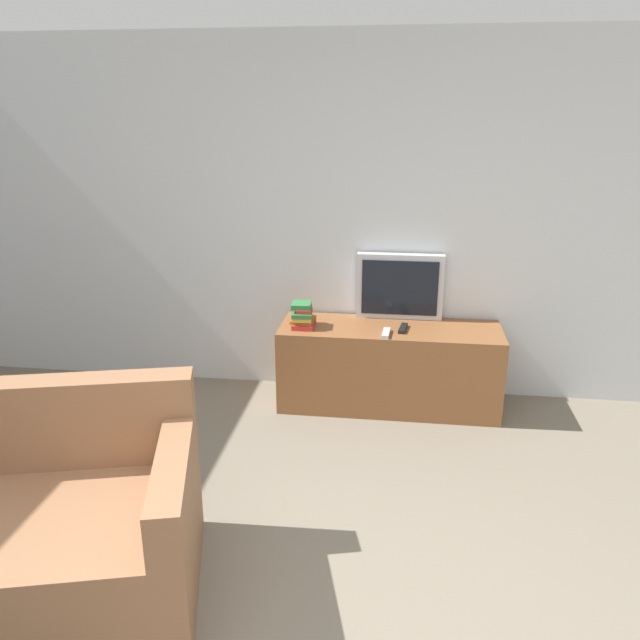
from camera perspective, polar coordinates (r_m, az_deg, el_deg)
The scene contains 6 objects.
wall_back at distance 4.61m, azimuth 2.22°, elevation 9.02°, with size 9.00×0.06×2.60m.
tv_stand at distance 4.57m, azimuth 6.32°, elevation -4.23°, with size 1.57×0.53×0.60m.
television at distance 4.60m, azimuth 7.30°, elevation 3.06°, with size 0.63×0.09×0.48m.
book_stack at distance 4.42m, azimuth -1.58°, elevation 0.39°, with size 0.17×0.22×0.18m.
remote_on_stand at distance 4.41m, azimuth 7.60°, elevation -0.76°, with size 0.07×0.19×0.02m.
remote_secondary at distance 4.31m, azimuth 6.06°, elevation -1.20°, with size 0.06×0.19×0.02m.
Camera 1 is at (0.42, -1.50, 2.07)m, focal length 35.00 mm.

